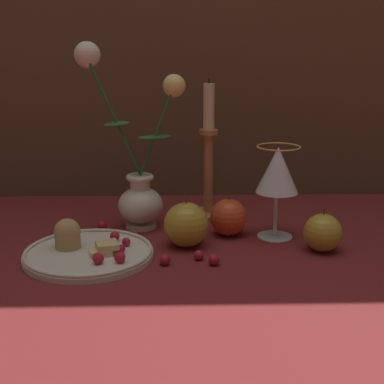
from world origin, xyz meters
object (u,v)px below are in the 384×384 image
at_px(vase, 135,172).
at_px(plate_with_pastries, 85,250).
at_px(candlestick, 207,168).
at_px(wine_glass, 276,173).
at_px(apple_at_table_edge, 321,233).
at_px(apple_near_glass, 227,217).
at_px(apple_beside_vase, 185,225).

height_order(vase, plate_with_pastries, vase).
relative_size(vase, candlestick, 1.25).
distance_m(vase, candlestick, 0.16).
bearing_deg(candlestick, vase, -155.68).
relative_size(vase, wine_glass, 2.05).
xyz_separation_m(vase, candlestick, (0.15, 0.07, -0.01)).
xyz_separation_m(wine_glass, apple_at_table_edge, (0.07, -0.08, -0.09)).
distance_m(vase, wine_glass, 0.28).
bearing_deg(plate_with_pastries, wine_glass, 15.23).
bearing_deg(apple_near_glass, apple_beside_vase, -145.55).
distance_m(wine_glass, apple_at_table_edge, 0.14).
xyz_separation_m(vase, apple_near_glass, (0.18, -0.05, -0.08)).
height_order(vase, apple_beside_vase, vase).
bearing_deg(apple_beside_vase, plate_with_pastries, -164.48).
bearing_deg(apple_beside_vase, wine_glass, 14.94).
bearing_deg(apple_beside_vase, apple_at_table_edge, -7.12).
xyz_separation_m(plate_with_pastries, candlestick, (0.23, 0.23, 0.09)).
height_order(wine_glass, apple_beside_vase, wine_glass).
bearing_deg(wine_glass, apple_near_glass, 172.85).
bearing_deg(plate_with_pastries, apple_at_table_edge, 2.49).
distance_m(plate_with_pastries, apple_at_table_edge, 0.42).
height_order(plate_with_pastries, apple_near_glass, apple_near_glass).
height_order(vase, apple_at_table_edge, vase).
relative_size(vase, apple_beside_vase, 3.88).
distance_m(vase, apple_at_table_edge, 0.38).
distance_m(apple_beside_vase, apple_at_table_edge, 0.25).
distance_m(wine_glass, apple_near_glass, 0.13).
bearing_deg(plate_with_pastries, candlestick, 45.15).
bearing_deg(apple_beside_vase, apple_near_glass, 34.45).
bearing_deg(apple_at_table_edge, wine_glass, 133.25).
bearing_deg(plate_with_pastries, apple_near_glass, 22.24).
relative_size(vase, apple_at_table_edge, 4.54).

